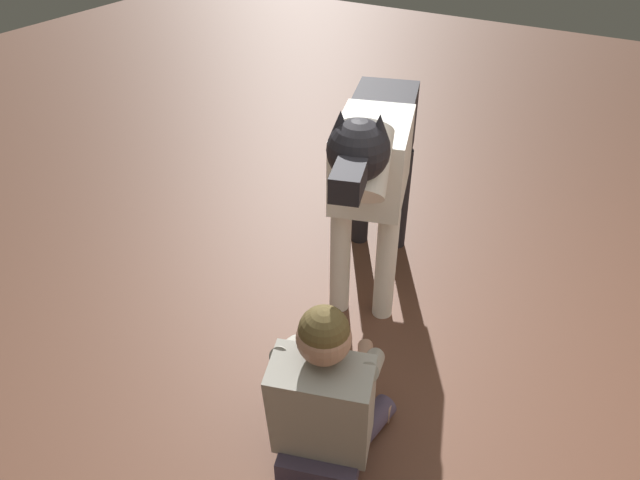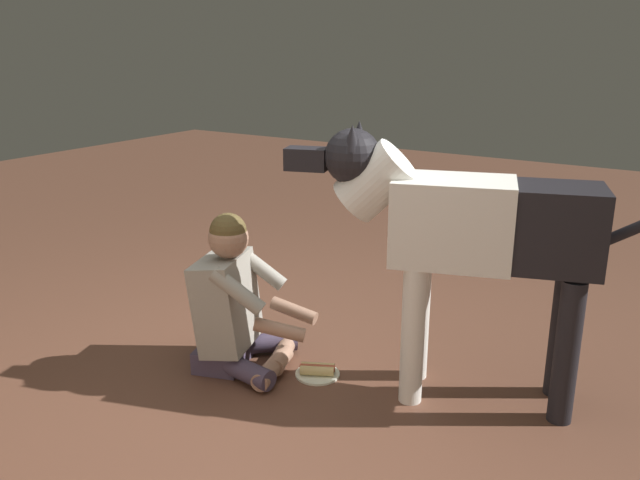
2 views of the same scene
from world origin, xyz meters
The scene contains 4 objects.
ground_plane centered at (0.00, 0.00, 0.00)m, with size 14.41×14.41×0.00m, color brown.
person_sitting_on_floor centered at (0.29, -0.04, 0.35)m, with size 0.69×0.60×0.86m.
large_dog centered at (-0.82, -0.39, 0.85)m, with size 1.61×0.66×1.34m.
hot_dog_on_plate centered at (-0.14, -0.18, 0.03)m, with size 0.24×0.24×0.06m.
Camera 2 is at (-1.79, 2.43, 1.70)m, focal length 36.53 mm.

